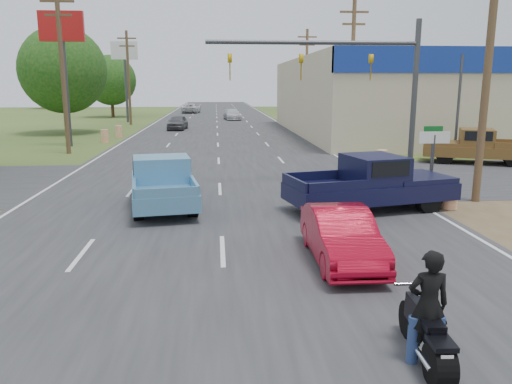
{
  "coord_description": "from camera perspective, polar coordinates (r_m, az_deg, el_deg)",
  "views": [
    {
      "loc": [
        -0.12,
        -4.43,
        4.23
      ],
      "look_at": [
        0.98,
        9.27,
        1.3
      ],
      "focal_mm": 35.0,
      "sensor_mm": 36.0,
      "label": 1
    }
  ],
  "objects": [
    {
      "name": "main_road",
      "position": [
        44.63,
        -4.42,
        6.59
      ],
      "size": [
        15.0,
        180.0,
        0.02
      ],
      "primitive_type": "cube",
      "color": "#2D2D30",
      "rests_on": "ground"
    },
    {
      "name": "cross_road",
      "position": [
        22.83,
        -4.2,
        1.35
      ],
      "size": [
        120.0,
        10.0,
        0.02
      ],
      "primitive_type": "cube",
      "color": "#2D2D30",
      "rests_on": "ground"
    },
    {
      "name": "utility_pole_1",
      "position": [
        19.94,
        25.08,
        14.07
      ],
      "size": [
        2.0,
        0.28,
        10.0
      ],
      "color": "#4C3823",
      "rests_on": "ground"
    },
    {
      "name": "utility_pole_2",
      "position": [
        36.73,
        10.92,
        13.53
      ],
      "size": [
        2.0,
        0.28,
        10.0
      ],
      "color": "#4C3823",
      "rests_on": "ground"
    },
    {
      "name": "utility_pole_3",
      "position": [
        54.3,
        5.79,
        13.14
      ],
      "size": [
        2.0,
        0.28,
        10.0
      ],
      "color": "#4C3823",
      "rests_on": "ground"
    },
    {
      "name": "utility_pole_5",
      "position": [
        33.78,
        -21.27,
        13.1
      ],
      "size": [
        2.0,
        0.28,
        10.0
      ],
      "color": "#4C3823",
      "rests_on": "ground"
    },
    {
      "name": "utility_pole_6",
      "position": [
        57.22,
        -14.37,
        12.77
      ],
      "size": [
        2.0,
        0.28,
        10.0
      ],
      "color": "#4C3823",
      "rests_on": "ground"
    },
    {
      "name": "tree_1",
      "position": [
        48.34,
        -21.19,
        12.85
      ],
      "size": [
        7.56,
        7.56,
        9.36
      ],
      "color": "#422D19",
      "rests_on": "ground"
    },
    {
      "name": "tree_2",
      "position": [
        71.83,
        -16.25,
        12.16
      ],
      "size": [
        6.72,
        6.72,
        8.32
      ],
      "color": "#422D19",
      "rests_on": "ground"
    },
    {
      "name": "tree_5",
      "position": [
        103.9,
        12.6,
        12.68
      ],
      "size": [
        7.98,
        7.98,
        9.88
      ],
      "color": "#422D19",
      "rests_on": "ground"
    },
    {
      "name": "tree_6",
      "position": [
        103.85,
        -21.83,
        12.47
      ],
      "size": [
        8.82,
        8.82,
        10.92
      ],
      "color": "#422D19",
      "rests_on": "ground"
    },
    {
      "name": "barrel_0",
      "position": [
        18.7,
        21.26,
        -0.3
      ],
      "size": [
        0.56,
        0.56,
        1.0
      ],
      "primitive_type": "cylinder",
      "color": "orange",
      "rests_on": "ground"
    },
    {
      "name": "barrel_1",
      "position": [
        26.61,
        14.18,
        3.62
      ],
      "size": [
        0.56,
        0.56,
        1.0
      ],
      "primitive_type": "cylinder",
      "color": "orange",
      "rests_on": "ground"
    },
    {
      "name": "barrel_2",
      "position": [
        39.51,
        -16.89,
        6.11
      ],
      "size": [
        0.56,
        0.56,
        1.0
      ],
      "primitive_type": "cylinder",
      "color": "orange",
      "rests_on": "ground"
    },
    {
      "name": "barrel_3",
      "position": [
        43.36,
        -15.4,
        6.68
      ],
      "size": [
        0.56,
        0.56,
        1.0
      ],
      "primitive_type": "cylinder",
      "color": "orange",
      "rests_on": "ground"
    },
    {
      "name": "pole_sign_left_near",
      "position": [
        38.0,
        -21.24,
        15.7
      ],
      "size": [
        3.0,
        0.35,
        9.2
      ],
      "color": "#3F3F44",
      "rests_on": "ground"
    },
    {
      "name": "pole_sign_left_far",
      "position": [
        61.39,
        -14.77,
        14.41
      ],
      "size": [
        3.0,
        0.35,
        9.2
      ],
      "color": "#3F3F44",
      "rests_on": "ground"
    },
    {
      "name": "lane_sign",
      "position": [
        20.35,
        19.66,
        4.77
      ],
      "size": [
        1.2,
        0.08,
        2.52
      ],
      "color": "#3F3F44",
      "rests_on": "ground"
    },
    {
      "name": "street_name_sign",
      "position": [
        21.99,
        19.45,
        4.51
      ],
      "size": [
        0.8,
        0.08,
        2.61
      ],
      "color": "#3F3F44",
      "rests_on": "ground"
    },
    {
      "name": "signal_mast",
      "position": [
        22.25,
        11.23,
        13.29
      ],
      "size": [
        9.12,
        0.4,
        7.0
      ],
      "color": "#3F3F44",
      "rests_on": "ground"
    },
    {
      "name": "red_convertible",
      "position": [
        12.32,
        9.71,
        -5.0
      ],
      "size": [
        1.41,
        3.99,
        1.31
      ],
      "primitive_type": "imported",
      "rotation": [
        0.0,
        0.0,
        -0.01
      ],
      "color": "#9F071D",
      "rests_on": "ground"
    },
    {
      "name": "motorcycle",
      "position": [
        8.36,
        18.96,
        -15.43
      ],
      "size": [
        0.64,
        2.07,
        1.05
      ],
      "rotation": [
        0.0,
        0.0,
        -0.05
      ],
      "color": "black",
      "rests_on": "ground"
    },
    {
      "name": "rider",
      "position": [
        8.23,
        19.04,
        -12.75
      ],
      "size": [
        0.66,
        0.45,
        1.75
      ],
      "primitive_type": "imported",
      "rotation": [
        0.0,
        0.0,
        3.09
      ],
      "color": "black",
      "rests_on": "ground"
    },
    {
      "name": "blue_pickup",
      "position": [
        18.06,
        -10.69,
        1.22
      ],
      "size": [
        2.9,
        5.67,
        1.79
      ],
      "rotation": [
        0.0,
        0.0,
        0.16
      ],
      "color": "black",
      "rests_on": "ground"
    },
    {
      "name": "navy_pickup",
      "position": [
        17.65,
        13.33,
        1.05
      ],
      "size": [
        6.11,
        3.46,
        1.91
      ],
      "rotation": [
        0.0,
        0.0,
        -1.34
      ],
      "color": "black",
      "rests_on": "ground"
    },
    {
      "name": "brown_pickup",
      "position": [
        30.29,
        23.78,
        4.84
      ],
      "size": [
        6.17,
        4.28,
        1.91
      ],
      "rotation": [
        0.0,
        0.0,
        1.17
      ],
      "color": "black",
      "rests_on": "ground"
    },
    {
      "name": "distant_car_grey",
      "position": [
        49.88,
        -8.95,
        7.85
      ],
      "size": [
        2.03,
        4.27,
        1.41
      ],
      "primitive_type": "imported",
      "rotation": [
        0.0,
        0.0,
        -0.09
      ],
      "color": "#505055",
      "rests_on": "ground"
    },
    {
      "name": "distant_car_silver",
      "position": [
        63.96,
        -2.74,
        8.85
      ],
      "size": [
        2.42,
        4.81,
        1.34
      ],
      "primitive_type": "imported",
      "rotation": [
        0.0,
        0.0,
        0.12
      ],
      "color": "silver",
      "rests_on": "ground"
    },
    {
      "name": "distant_car_white",
      "position": [
        80.35,
        -7.41,
        9.46
      ],
      "size": [
        2.97,
        5.49,
        1.46
      ],
      "primitive_type": "imported",
      "rotation": [
        0.0,
        0.0,
        3.04
      ],
      "color": "silver",
      "rests_on": "ground"
    }
  ]
}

